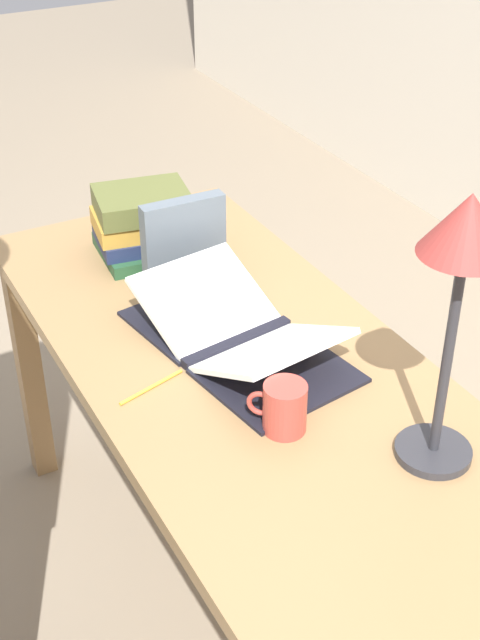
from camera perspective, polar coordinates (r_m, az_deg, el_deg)
name	(u,v)px	position (r m, az deg, el deg)	size (l,w,h in m)	color
ground_plane	(245,606)	(2.33, 0.32, -17.86)	(12.00, 12.00, 0.00)	gray
reading_desk	(246,400)	(1.87, 0.38, -5.16)	(1.56, 0.66, 0.75)	#937047
open_book	(237,334)	(1.84, -0.17, -0.88)	(0.55, 0.35, 0.11)	black
book_stack_tall	(142,224)	(2.17, -6.27, 6.11)	(0.22, 0.25, 0.17)	#234C2D
book_standing_upright	(184,241)	(2.04, -3.61, 5.08)	(0.04, 0.20, 0.20)	slate
reading_lamp	(463,261)	(1.40, 14.06, 3.71)	(0.15, 0.15, 0.50)	#2D2D33
coffee_mug	(284,408)	(1.62, 2.82, -5.62)	(0.09, 0.10, 0.10)	#B74238
pencil	(151,387)	(1.74, -5.69, -4.29)	(0.05, 0.15, 0.01)	gold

